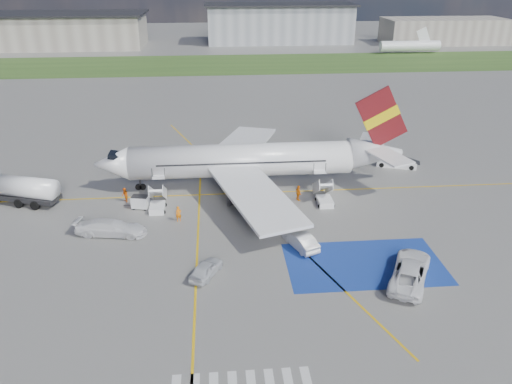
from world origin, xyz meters
TOP-DOWN VIEW (x-y plane):
  - ground at (0.00, 0.00)m, footprint 400.00×400.00m
  - grass_strip at (0.00, 95.00)m, footprint 400.00×30.00m
  - taxiway_line_main at (0.00, 12.00)m, footprint 120.00×0.20m
  - taxiway_line_cross at (-5.00, -10.00)m, footprint 0.20×60.00m
  - taxiway_line_diag at (0.00, 12.00)m, footprint 20.71×56.45m
  - staging_box at (10.00, -4.00)m, footprint 14.00×8.00m
  - terminal_west at (-55.00, 130.00)m, footprint 60.00×22.00m
  - terminal_centre at (20.00, 135.00)m, footprint 48.00×18.00m
  - terminal_east at (75.00, 128.00)m, footprint 40.00×16.00m
  - airliner at (1.51, 14.00)m, footprint 36.81×32.95m
  - airstairs_fwd at (-9.50, 8.70)m, footprint 1.90×5.20m
  - airstairs_aft at (9.00, 8.70)m, footprint 1.90×5.20m
  - fuel_tanker at (-25.04, 11.59)m, footprint 9.71×5.35m
  - gpu_cart at (-11.38, 9.03)m, footprint 2.00×1.51m
  - belt_loader at (20.95, 18.74)m, footprint 5.64×3.46m
  - car_silver_a at (-4.13, -4.67)m, footprint 3.30×4.30m
  - car_silver_b at (4.74, -0.65)m, footprint 3.20×4.77m
  - van_white_a at (13.13, -6.69)m, footprint 5.27×6.61m
  - van_white_b at (-13.57, 3.33)m, footprint 5.58×3.01m
  - crew_fwd at (-7.03, 5.64)m, footprint 0.71×0.58m
  - crew_nose at (-13.31, 10.84)m, footprint 0.91×1.00m
  - crew_aft at (6.20, 9.53)m, footprint 0.81×1.18m

SIDE VIEW (x-z plane):
  - ground at x=0.00m, z-range 0.00..0.00m
  - grass_strip at x=0.00m, z-range 0.00..0.01m
  - taxiway_line_main at x=0.00m, z-range 0.00..0.01m
  - taxiway_line_cross at x=-5.00m, z-range 0.00..0.01m
  - taxiway_line_diag at x=0.00m, z-range 0.00..0.01m
  - staging_box at x=10.00m, z-range 0.00..0.01m
  - belt_loader at x=20.95m, z-range -0.41..1.23m
  - airstairs_fwd at x=-9.50m, z-range -1.18..2.42m
  - airstairs_aft at x=9.00m, z-range -1.18..2.42m
  - gpu_cart at x=-11.38m, z-range -0.07..1.43m
  - car_silver_a at x=-4.13m, z-range 0.00..1.37m
  - car_silver_b at x=4.74m, z-range 0.00..1.49m
  - crew_nose at x=-13.31m, z-range 0.00..1.68m
  - crew_fwd at x=-7.03m, z-range 0.00..1.68m
  - crew_aft at x=6.20m, z-range 0.00..1.86m
  - van_white_b at x=-13.57m, z-range 0.00..2.08m
  - van_white_a at x=13.13m, z-range 0.00..2.26m
  - fuel_tanker at x=-25.04m, z-range -0.26..2.96m
  - airliner at x=1.51m, z-range -2.57..9.35m
  - terminal_east at x=75.00m, z-range 0.00..8.00m
  - terminal_west at x=-55.00m, z-range 0.00..10.00m
  - terminal_centre at x=20.00m, z-range 0.00..12.00m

